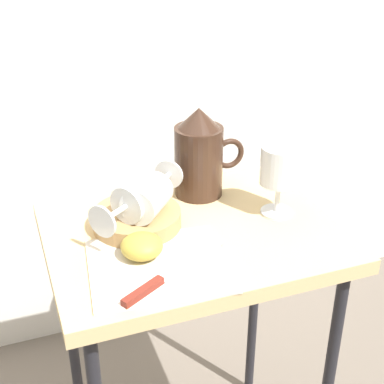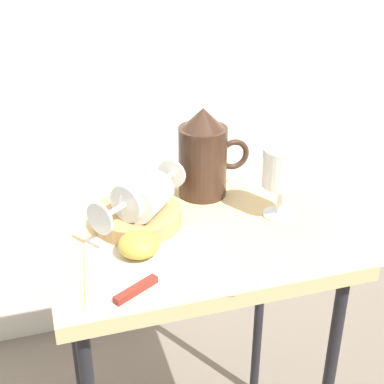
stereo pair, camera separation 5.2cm
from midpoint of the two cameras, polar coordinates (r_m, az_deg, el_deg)
name	(u,v)px [view 2 (the right image)]	position (r m, az deg, el deg)	size (l,w,h in m)	color
curtain_drape	(124,13)	(1.52, -5.97, 17.69)	(2.40, 0.03, 1.96)	silver
table	(192,262)	(1.11, 1.35, -7.17)	(0.55, 0.42, 0.68)	tan
linen_napkin	(155,264)	(0.97, -2.29, -7.39)	(0.24, 0.21, 0.00)	silver
basket_tray	(138,218)	(1.07, -4.18, -2.67)	(0.17, 0.17, 0.04)	#AD8451
pitcher	(203,160)	(1.16, 2.45, 3.26)	(0.15, 0.10, 0.19)	#382319
wine_glass_upright	(282,171)	(1.09, 10.51, 2.10)	(0.08, 0.08, 0.14)	silver
wine_glass_tipped_near	(137,198)	(1.03, -4.21, -0.62)	(0.15, 0.14, 0.07)	silver
wine_glass_tipped_far	(148,196)	(1.04, -3.04, -0.38)	(0.15, 0.16, 0.07)	silver
apple_half_left	(139,245)	(0.98, -3.91, -5.39)	(0.07, 0.07, 0.04)	#B29938
knife	(155,279)	(0.92, -2.19, -8.87)	(0.21, 0.13, 0.01)	silver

